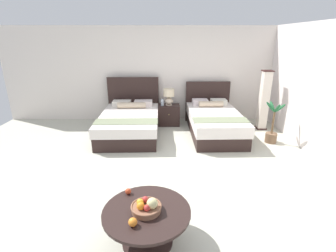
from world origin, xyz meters
name	(u,v)px	position (x,y,z in m)	size (l,w,h in m)	color
ground_plane	(174,167)	(0.00, 0.00, -0.01)	(9.22, 9.43, 0.02)	#BAB8A6
wall_back	(171,75)	(0.00, 2.91, 1.28)	(9.22, 0.12, 2.55)	silver
wall_side_right	(327,93)	(2.81, 0.40, 1.28)	(0.12, 5.03, 2.55)	silver
bed_near_window	(130,122)	(-1.03, 1.72, 0.30)	(1.42, 2.20, 1.24)	black
bed_near_corner	(214,121)	(1.03, 1.71, 0.31)	(1.24, 2.20, 1.11)	black
nightstand	(169,115)	(-0.07, 2.38, 0.27)	(0.57, 0.48, 0.54)	black
table_lamp	(169,96)	(-0.07, 2.40, 0.79)	(0.29, 0.29, 0.44)	beige
vase	(162,102)	(-0.24, 2.34, 0.62)	(0.08, 0.08, 0.17)	#AEBDCB
coffee_table	(147,219)	(-0.36, -1.82, 0.32)	(0.98, 0.98, 0.44)	black
fruit_bowl	(147,207)	(-0.36, -1.84, 0.50)	(0.34, 0.34, 0.18)	#8D5F45
loose_apple	(128,191)	(-0.61, -1.51, 0.48)	(0.07, 0.07, 0.07)	#C14122
loose_orange	(133,222)	(-0.48, -2.06, 0.49)	(0.09, 0.09, 0.09)	orange
floor_lamp_corner	(264,100)	(2.33, 2.04, 0.75)	(0.25, 0.25, 1.50)	#331917
potted_palm	(272,130)	(2.22, 1.12, 0.29)	(0.48, 0.52, 0.97)	brown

